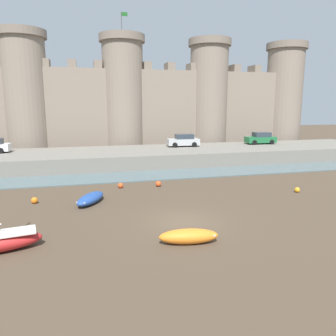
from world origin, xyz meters
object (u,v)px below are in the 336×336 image
at_px(car_quay_centre_east, 261,138).
at_px(car_quay_east, 183,141).
at_px(mooring_buoy_mid_mud, 34,200).
at_px(mooring_buoy_near_shore, 158,184).
at_px(rowboat_foreground_centre, 91,198).
at_px(mooring_buoy_near_channel, 297,190).
at_px(mooring_buoy_off_centre, 121,186).
at_px(rowboat_near_channel_right, 189,236).

bearing_deg(car_quay_centre_east, car_quay_east, -179.57).
bearing_deg(car_quay_centre_east, mooring_buoy_mid_mud, -149.26).
distance_m(mooring_buoy_near_shore, car_quay_centre_east, 22.27).
distance_m(rowboat_foreground_centre, mooring_buoy_mid_mud, 4.05).
bearing_deg(mooring_buoy_mid_mud, car_quay_east, 45.08).
bearing_deg(mooring_buoy_mid_mud, mooring_buoy_near_shore, 15.25).
bearing_deg(mooring_buoy_near_channel, car_quay_east, 102.96).
relative_size(mooring_buoy_near_channel, car_quay_centre_east, 0.10).
relative_size(mooring_buoy_mid_mud, mooring_buoy_off_centre, 1.02).
xyz_separation_m(mooring_buoy_near_channel, car_quay_east, (-4.18, 18.15, 2.21)).
relative_size(mooring_buoy_mid_mud, mooring_buoy_near_channel, 1.10).
bearing_deg(rowboat_near_channel_right, rowboat_foreground_centre, 119.66).
xyz_separation_m(mooring_buoy_mid_mud, mooring_buoy_near_shore, (9.75, 2.66, 0.01)).
relative_size(mooring_buoy_off_centre, mooring_buoy_near_channel, 1.08).
distance_m(rowboat_near_channel_right, mooring_buoy_near_channel, 13.70).
relative_size(mooring_buoy_near_shore, mooring_buoy_near_channel, 1.16).
relative_size(mooring_buoy_mid_mud, mooring_buoy_near_shore, 0.95).
bearing_deg(car_quay_east, mooring_buoy_off_centre, -125.96).
bearing_deg(mooring_buoy_near_shore, mooring_buoy_near_channel, -23.92).
distance_m(mooring_buoy_off_centre, mooring_buoy_near_channel, 14.62).
bearing_deg(mooring_buoy_mid_mud, mooring_buoy_near_channel, -5.66).
height_order(rowboat_near_channel_right, rowboat_foreground_centre, rowboat_near_channel_right).
distance_m(mooring_buoy_mid_mud, car_quay_east, 22.89).
bearing_deg(car_quay_centre_east, rowboat_near_channel_right, -126.07).
bearing_deg(mooring_buoy_mid_mud, car_quay_centre_east, 30.74).
bearing_deg(car_quay_east, rowboat_near_channel_right, -106.24).
xyz_separation_m(mooring_buoy_mid_mud, car_quay_east, (16.09, 16.14, 2.19)).
bearing_deg(mooring_buoy_near_channel, car_quay_centre_east, 68.97).
distance_m(rowboat_near_channel_right, car_quay_centre_east, 31.65).
height_order(rowboat_near_channel_right, mooring_buoy_mid_mud, rowboat_near_channel_right).
bearing_deg(car_quay_east, mooring_buoy_mid_mud, -134.92).
height_order(rowboat_foreground_centre, car_quay_east, car_quay_east).
relative_size(mooring_buoy_near_shore, mooring_buoy_off_centre, 1.08).
bearing_deg(rowboat_near_channel_right, mooring_buoy_off_centre, 100.13).
height_order(mooring_buoy_mid_mud, mooring_buoy_near_shore, mooring_buoy_near_shore).
height_order(mooring_buoy_off_centre, car_quay_east, car_quay_east).
bearing_deg(mooring_buoy_off_centre, rowboat_foreground_centre, -123.55).
bearing_deg(mooring_buoy_off_centre, mooring_buoy_mid_mud, -155.89).
height_order(mooring_buoy_off_centre, car_quay_centre_east, car_quay_centre_east).
relative_size(rowboat_near_channel_right, car_quay_centre_east, 0.76).
bearing_deg(rowboat_near_channel_right, mooring_buoy_near_channel, 32.22).
bearing_deg(mooring_buoy_off_centre, mooring_buoy_near_channel, -19.64).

